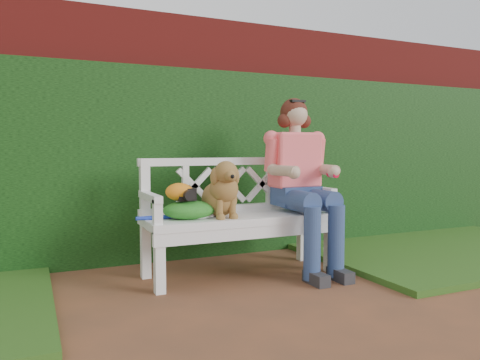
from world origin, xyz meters
name	(u,v)px	position (x,y,z in m)	size (l,w,h in m)	color
ground	(262,319)	(0.00, 0.00, 0.00)	(60.00, 60.00, 0.00)	brown
brick_wall	(171,137)	(0.00, 1.90, 1.10)	(10.00, 0.30, 2.20)	maroon
ivy_hedge	(178,165)	(0.00, 1.68, 0.85)	(10.00, 0.18, 1.70)	#225F1B
grass_right	(440,248)	(2.40, 0.90, 0.03)	(2.60, 2.00, 0.05)	#183C0D
garden_bench	(240,245)	(0.28, 0.93, 0.24)	(1.58, 0.60, 0.48)	white
seated_woman	(298,185)	(0.79, 0.91, 0.69)	(0.59, 0.78, 1.39)	#FE3C3A
dog	(221,188)	(0.09, 0.87, 0.70)	(0.29, 0.39, 0.43)	#B37442
tennis_racket	(190,215)	(-0.13, 0.94, 0.50)	(0.63, 0.26, 0.03)	white
green_bag	(189,209)	(-0.15, 0.89, 0.55)	(0.40, 0.31, 0.13)	#228114
camera_item	(186,194)	(-0.18, 0.89, 0.66)	(0.14, 0.10, 0.09)	black
baseball_glove	(179,192)	(-0.22, 0.90, 0.68)	(0.21, 0.15, 0.13)	orange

